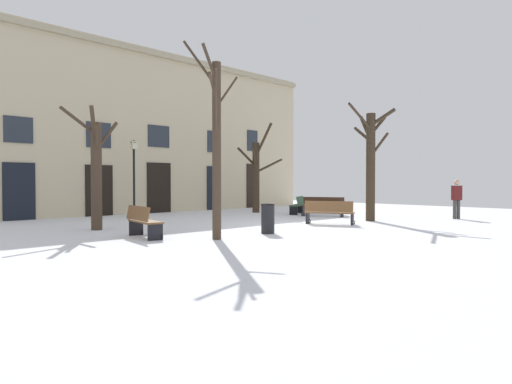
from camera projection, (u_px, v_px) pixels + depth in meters
ground_plane at (291, 226)px, 15.50m from camera, size 33.34×33.34×0.00m
building_facade at (156, 131)px, 22.17m from camera, size 20.84×0.60×8.32m
tree_left_of_center at (96, 170)px, 14.01m from camera, size 1.82×0.97×3.95m
tree_near_facade at (371, 160)px, 17.31m from camera, size 2.34×2.00×4.55m
tree_center at (256, 174)px, 22.20m from camera, size 2.53×1.20×4.57m
tree_foreground at (216, 142)px, 11.69m from camera, size 1.87×1.73×5.51m
streetlamp at (134, 169)px, 19.76m from camera, size 0.30×0.30×3.51m
litter_bin at (268, 219)px, 13.08m from camera, size 0.43×0.43×0.90m
bench_back_to_back_right at (323, 206)px, 19.74m from camera, size 1.27×1.92×0.89m
bench_back_to_back_left at (143, 222)px, 12.05m from camera, size 0.69×1.59×0.90m
bench_far_corner at (298, 205)px, 21.21m from camera, size 1.70×1.26×0.88m
bench_by_litter_bin at (329, 212)px, 15.93m from camera, size 1.21×1.81×0.88m
person_near_bench at (457, 197)px, 18.31m from camera, size 0.44×0.39×1.67m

